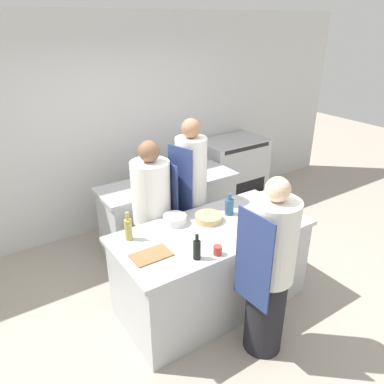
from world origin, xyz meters
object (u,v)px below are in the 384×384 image
at_px(chef_at_prep_near, 269,271).
at_px(chef_at_pass_far, 191,198).
at_px(bowl_mixing_large, 175,219).
at_px(bottle_vinegar, 229,206).
at_px(bottle_wine, 128,229).
at_px(bowl_ceramic_blue, 208,218).
at_px(bottle_olive_oil, 197,249).
at_px(oven_range, 231,172).
at_px(cup, 218,250).
at_px(chef_at_stove, 152,216).
at_px(bowl_prep_small, 255,225).

xyz_separation_m(chef_at_prep_near, chef_at_pass_far, (0.14, 1.36, 0.08)).
bearing_deg(bowl_mixing_large, bottle_vinegar, -14.87).
distance_m(chef_at_pass_far, bottle_wine, 1.00).
bearing_deg(bowl_ceramic_blue, bottle_olive_oil, -134.45).
distance_m(oven_range, bottle_olive_oil, 2.95).
distance_m(chef_at_prep_near, bottle_olive_oil, 0.61).
distance_m(bottle_olive_oil, bowl_mixing_large, 0.63).
xyz_separation_m(bowl_ceramic_blue, cup, (-0.28, -0.51, 0.01)).
distance_m(oven_range, bottle_vinegar, 2.14).
relative_size(bottle_vinegar, bowl_ceramic_blue, 0.84).
bearing_deg(bottle_olive_oil, chef_at_stove, 83.62).
xyz_separation_m(bottle_wine, bowl_ceramic_blue, (0.80, -0.12, -0.08)).
relative_size(bottle_wine, bowl_mixing_large, 1.21).
bearing_deg(bowl_prep_small, cup, -165.10).
xyz_separation_m(chef_at_stove, chef_at_pass_far, (0.47, -0.03, 0.10)).
bearing_deg(oven_range, cup, -131.89).
height_order(bottle_vinegar, bowl_ceramic_blue, bottle_vinegar).
bearing_deg(chef_at_pass_far, bowl_prep_small, 173.63).
xyz_separation_m(chef_at_pass_far, bowl_ceramic_blue, (-0.12, -0.50, 0.01)).
xyz_separation_m(bottle_olive_oil, bowl_ceramic_blue, (0.46, 0.46, -0.06)).
distance_m(chef_at_stove, bowl_ceramic_blue, 0.64).
bearing_deg(oven_range, chef_at_stove, -151.41).
xyz_separation_m(chef_at_prep_near, bottle_olive_oil, (-0.44, 0.40, 0.16)).
relative_size(bowl_mixing_large, cup, 2.79).
bearing_deg(bottle_olive_oil, bowl_ceramic_blue, 45.55).
xyz_separation_m(chef_at_stove, bowl_prep_small, (0.62, -0.89, 0.12)).
height_order(bottle_olive_oil, cup, bottle_olive_oil).
distance_m(bottle_vinegar, bowl_mixing_large, 0.58).
height_order(chef_at_pass_far, bottle_vinegar, chef_at_pass_far).
relative_size(oven_range, bottle_olive_oil, 4.48).
height_order(chef_at_stove, cup, chef_at_stove).
bearing_deg(chef_at_pass_far, bottle_wine, 95.71).
bearing_deg(bottle_olive_oil, bottle_wine, 120.09).
height_order(oven_range, cup, oven_range).
xyz_separation_m(bottle_vinegar, bowl_prep_small, (0.02, -0.36, -0.05)).
relative_size(bottle_wine, bowl_ceramic_blue, 1.01).
xyz_separation_m(bowl_mixing_large, bowl_prep_small, (0.58, -0.51, -0.00)).
bearing_deg(chef_at_prep_near, bottle_vinegar, -20.39).
height_order(oven_range, chef_at_prep_near, chef_at_prep_near).
relative_size(chef_at_pass_far, bowl_prep_small, 7.27).
relative_size(bottle_vinegar, bottle_wine, 0.83).
bearing_deg(chef_at_prep_near, bottle_wine, 35.43).
height_order(oven_range, chef_at_pass_far, chef_at_pass_far).
distance_m(chef_at_pass_far, cup, 1.09).
relative_size(bottle_olive_oil, bowl_prep_small, 0.94).
xyz_separation_m(oven_range, bottle_olive_oil, (-2.06, -2.05, 0.46)).
height_order(chef_at_prep_near, chef_at_stove, chef_at_prep_near).
xyz_separation_m(oven_range, cup, (-1.89, -2.10, 0.41)).
relative_size(chef_at_stove, bowl_mixing_large, 7.18).
xyz_separation_m(chef_at_pass_far, bowl_mixing_large, (-0.42, -0.36, 0.02)).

